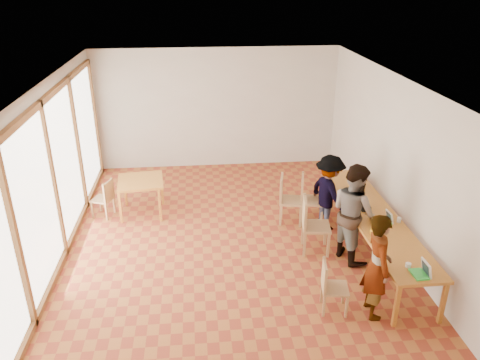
# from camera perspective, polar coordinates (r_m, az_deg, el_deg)

# --- Properties ---
(ground) EXTENTS (8.00, 8.00, 0.00)m
(ground) POSITION_cam_1_polar(r_m,az_deg,el_deg) (8.72, -1.26, -8.00)
(ground) COLOR #A05526
(ground) RESTS_ON ground
(wall_back) EXTENTS (6.00, 0.10, 3.00)m
(wall_back) POSITION_cam_1_polar(r_m,az_deg,el_deg) (11.80, -2.85, 8.66)
(wall_back) COLOR beige
(wall_back) RESTS_ON ground
(wall_front) EXTENTS (6.00, 0.10, 3.00)m
(wall_front) POSITION_cam_1_polar(r_m,az_deg,el_deg) (4.63, 2.62, -18.45)
(wall_front) COLOR beige
(wall_front) RESTS_ON ground
(wall_right) EXTENTS (0.10, 8.00, 3.00)m
(wall_right) POSITION_cam_1_polar(r_m,az_deg,el_deg) (8.75, 18.65, 1.81)
(wall_right) COLOR beige
(wall_right) RESTS_ON ground
(window_wall) EXTENTS (0.10, 8.00, 3.00)m
(window_wall) POSITION_cam_1_polar(r_m,az_deg,el_deg) (8.37, -22.01, 0.27)
(window_wall) COLOR white
(window_wall) RESTS_ON ground
(ceiling) EXTENTS (6.00, 8.00, 0.04)m
(ceiling) POSITION_cam_1_polar(r_m,az_deg,el_deg) (7.56, -1.47, 11.79)
(ceiling) COLOR white
(ceiling) RESTS_ON wall_back
(communal_table) EXTENTS (0.80, 4.00, 0.75)m
(communal_table) POSITION_cam_1_polar(r_m,az_deg,el_deg) (8.53, 15.96, -4.32)
(communal_table) COLOR #C5792B
(communal_table) RESTS_ON ground
(side_table) EXTENTS (0.90, 0.90, 0.75)m
(side_table) POSITION_cam_1_polar(r_m,az_deg,el_deg) (9.75, -12.02, -0.44)
(side_table) COLOR #C5792B
(side_table) RESTS_ON ground
(chair_near) EXTENTS (0.43, 0.43, 0.43)m
(chair_near) POSITION_cam_1_polar(r_m,az_deg,el_deg) (7.08, 10.87, -12.09)
(chair_near) COLOR tan
(chair_near) RESTS_ON ground
(chair_mid) EXTENTS (0.55, 0.55, 0.55)m
(chair_mid) POSITION_cam_1_polar(r_m,az_deg,el_deg) (8.36, 8.58, -4.78)
(chair_mid) COLOR tan
(chair_mid) RESTS_ON ground
(chair_far) EXTENTS (0.55, 0.55, 0.52)m
(chair_far) POSITION_cam_1_polar(r_m,az_deg,el_deg) (9.29, 5.66, -1.75)
(chair_far) COLOR tan
(chair_far) RESTS_ON ground
(chair_empty) EXTENTS (0.56, 0.56, 0.53)m
(chair_empty) POSITION_cam_1_polar(r_m,az_deg,el_deg) (9.33, 8.17, -1.71)
(chair_empty) COLOR tan
(chair_empty) RESTS_ON ground
(chair_spare) EXTENTS (0.48, 0.48, 0.42)m
(chair_spare) POSITION_cam_1_polar(r_m,az_deg,el_deg) (9.87, -16.08, -1.75)
(chair_spare) COLOR tan
(chair_spare) RESTS_ON ground
(person_near) EXTENTS (0.40, 0.60, 1.63)m
(person_near) POSITION_cam_1_polar(r_m,az_deg,el_deg) (7.01, 16.39, -10.03)
(person_near) COLOR gray
(person_near) RESTS_ON ground
(person_mid) EXTENTS (0.90, 1.02, 1.76)m
(person_mid) POSITION_cam_1_polar(r_m,az_deg,el_deg) (8.21, 13.66, -3.84)
(person_mid) COLOR gray
(person_mid) RESTS_ON ground
(person_far) EXTENTS (0.87, 1.12, 1.52)m
(person_far) POSITION_cam_1_polar(r_m,az_deg,el_deg) (9.10, 10.76, -1.56)
(person_far) COLOR gray
(person_far) RESTS_ON ground
(laptop_near) EXTENTS (0.24, 0.27, 0.22)m
(laptop_near) POSITION_cam_1_polar(r_m,az_deg,el_deg) (7.10, 21.37, -10.32)
(laptop_near) COLOR #37D349
(laptop_near) RESTS_ON communal_table
(laptop_mid) EXTENTS (0.22, 0.25, 0.19)m
(laptop_mid) POSITION_cam_1_polar(r_m,az_deg,el_deg) (8.31, 17.47, -4.55)
(laptop_mid) COLOR #37D349
(laptop_mid) RESTS_ON communal_table
(laptop_far) EXTENTS (0.28, 0.29, 0.20)m
(laptop_far) POSITION_cam_1_polar(r_m,az_deg,el_deg) (9.67, 14.11, 0.01)
(laptop_far) COLOR #37D349
(laptop_far) RESTS_ON communal_table
(yellow_mug) EXTENTS (0.15, 0.15, 0.11)m
(yellow_mug) POSITION_cam_1_polar(r_m,az_deg,el_deg) (7.85, 16.02, -6.13)
(yellow_mug) COLOR #E5A00F
(yellow_mug) RESTS_ON communal_table
(green_bottle) EXTENTS (0.07, 0.07, 0.28)m
(green_bottle) POSITION_cam_1_polar(r_m,az_deg,el_deg) (9.33, 14.72, -0.40)
(green_bottle) COLOR #1C7B2D
(green_bottle) RESTS_ON communal_table
(clear_glass) EXTENTS (0.07, 0.07, 0.09)m
(clear_glass) POSITION_cam_1_polar(r_m,az_deg,el_deg) (8.36, 18.82, -4.62)
(clear_glass) COLOR silver
(clear_glass) RESTS_ON communal_table
(condiment_cup) EXTENTS (0.08, 0.08, 0.06)m
(condiment_cup) POSITION_cam_1_polar(r_m,az_deg,el_deg) (7.22, 19.82, -9.74)
(condiment_cup) COLOR white
(condiment_cup) RESTS_ON communal_table
(pink_phone) EXTENTS (0.05, 0.10, 0.01)m
(pink_phone) POSITION_cam_1_polar(r_m,az_deg,el_deg) (9.67, 13.69, -0.25)
(pink_phone) COLOR #D43A8D
(pink_phone) RESTS_ON communal_table
(black_pouch) EXTENTS (0.16, 0.26, 0.09)m
(black_pouch) POSITION_cam_1_polar(r_m,az_deg,el_deg) (8.64, 14.91, -3.14)
(black_pouch) COLOR black
(black_pouch) RESTS_ON communal_table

